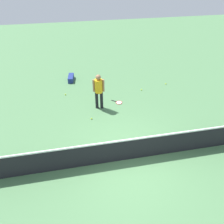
{
  "coord_description": "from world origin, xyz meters",
  "views": [
    {
      "loc": [
        1.55,
        4.85,
        5.77
      ],
      "look_at": [
        0.28,
        -1.66,
        0.9
      ],
      "focal_mm": 34.16,
      "sensor_mm": 36.0,
      "label": 1
    }
  ],
  "objects": [
    {
      "name": "player_near_side",
      "position": [
        0.55,
        -3.33,
        1.01
      ],
      "size": [
        0.53,
        0.39,
        1.7
      ],
      "color": "black",
      "rests_on": "ground_plane"
    },
    {
      "name": "tennis_racket_near_player",
      "position": [
        -0.42,
        -3.57,
        0.01
      ],
      "size": [
        0.56,
        0.51,
        0.03
      ],
      "color": "red",
      "rests_on": "ground_plane"
    },
    {
      "name": "court_net",
      "position": [
        0.0,
        0.0,
        0.5
      ],
      "size": [
        10.09,
        0.09,
        1.07
      ],
      "color": "#4C4C51",
      "rests_on": "ground_plane"
    },
    {
      "name": "tennis_ball_midcourt",
      "position": [
        -1.87,
        -4.48,
        0.03
      ],
      "size": [
        0.07,
        0.07,
        0.07
      ],
      "primitive_type": "sphere",
      "color": "#C6E033",
      "rests_on": "ground_plane"
    },
    {
      "name": "tennis_ball_baseline",
      "position": [
        1.02,
        -2.52,
        0.03
      ],
      "size": [
        0.07,
        0.07,
        0.07
      ],
      "primitive_type": "sphere",
      "color": "#C6E033",
      "rests_on": "ground_plane"
    },
    {
      "name": "ground_plane",
      "position": [
        0.0,
        0.0,
        0.0
      ],
      "size": [
        40.0,
        40.0,
        0.0
      ],
      "primitive_type": "plane",
      "color": "#4C7A4C"
    },
    {
      "name": "equipment_bag",
      "position": [
        1.75,
        -6.39,
        0.14
      ],
      "size": [
        0.38,
        0.83,
        0.28
      ],
      "color": "navy",
      "rests_on": "ground_plane"
    },
    {
      "name": "tennis_ball_near_player",
      "position": [
        0.42,
        -5.12,
        0.03
      ],
      "size": [
        0.07,
        0.07,
        0.07
      ],
      "primitive_type": "sphere",
      "color": "#C6E033",
      "rests_on": "ground_plane"
    },
    {
      "name": "tennis_ball_stray_left",
      "position": [
        2.1,
        -4.77,
        0.03
      ],
      "size": [
        0.07,
        0.07,
        0.07
      ],
      "primitive_type": "sphere",
      "color": "#C6E033",
      "rests_on": "ground_plane"
    },
    {
      "name": "tennis_ball_by_net",
      "position": [
        -3.4,
        -4.86,
        0.03
      ],
      "size": [
        0.07,
        0.07,
        0.07
      ],
      "primitive_type": "sphere",
      "color": "#C6E033",
      "rests_on": "ground_plane"
    }
  ]
}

